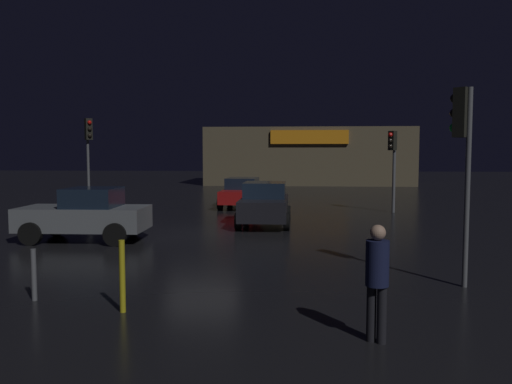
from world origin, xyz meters
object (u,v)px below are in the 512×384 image
(traffic_signal_cross_right, at_px, (463,136))
(car_crossing, at_px, (242,192))
(traffic_signal_opposite, at_px, (393,155))
(car_near, at_px, (265,204))
(pedestrian, at_px, (377,274))
(traffic_signal_main, at_px, (89,143))
(store_building, at_px, (308,156))
(car_far, at_px, (86,214))

(traffic_signal_cross_right, bearing_deg, car_crossing, 111.96)
(traffic_signal_opposite, distance_m, car_near, 7.47)
(traffic_signal_opposite, height_order, pedestrian, traffic_signal_opposite)
(traffic_signal_main, bearing_deg, store_building, 62.88)
(traffic_signal_cross_right, xyz_separation_m, pedestrian, (-2.22, -3.39, -2.11))
(car_near, relative_size, car_far, 1.04)
(traffic_signal_opposite, bearing_deg, car_crossing, 165.23)
(traffic_signal_main, relative_size, pedestrian, 2.57)
(car_near, distance_m, car_crossing, 6.60)
(traffic_signal_main, xyz_separation_m, car_near, (9.04, -5.21, -2.43))
(pedestrian, bearing_deg, traffic_signal_opposite, 78.79)
(store_building, height_order, traffic_signal_cross_right, store_building)
(traffic_signal_opposite, relative_size, car_crossing, 0.90)
(car_near, distance_m, car_far, 6.72)
(traffic_signal_main, xyz_separation_m, car_crossing, (7.49, 1.21, -2.50))
(store_building, bearing_deg, pedestrian, -89.97)
(traffic_signal_main, xyz_separation_m, pedestrian, (11.39, -17.36, -2.24))
(traffic_signal_main, bearing_deg, pedestrian, -56.72)
(traffic_signal_opposite, relative_size, car_far, 0.95)
(traffic_signal_main, relative_size, traffic_signal_opposite, 1.18)
(pedestrian, bearing_deg, traffic_signal_cross_right, 56.80)
(traffic_signal_main, distance_m, car_far, 10.17)
(pedestrian, bearing_deg, car_crossing, 101.86)
(traffic_signal_cross_right, xyz_separation_m, car_near, (-4.57, 8.76, -2.30))
(pedestrian, bearing_deg, car_far, 133.54)
(traffic_signal_main, height_order, car_far, traffic_signal_main)
(traffic_signal_main, distance_m, traffic_signal_cross_right, 19.50)
(store_building, bearing_deg, traffic_signal_cross_right, -86.46)
(car_near, height_order, car_far, car_far)
(car_far, bearing_deg, traffic_signal_opposite, 37.50)
(car_crossing, bearing_deg, traffic_signal_main, -170.85)
(car_crossing, bearing_deg, store_building, 79.54)
(car_near, bearing_deg, store_building, 85.15)
(traffic_signal_opposite, xyz_separation_m, car_crossing, (-7.20, 1.90, -1.93))
(traffic_signal_opposite, relative_size, car_near, 0.92)
(car_far, bearing_deg, car_near, 36.29)
(store_building, relative_size, traffic_signal_main, 3.97)
(traffic_signal_opposite, distance_m, pedestrian, 17.07)
(car_near, height_order, car_crossing, car_near)
(traffic_signal_main, relative_size, car_far, 1.13)
(store_building, xyz_separation_m, traffic_signal_cross_right, (2.24, -36.17, 0.66))
(car_crossing, xyz_separation_m, pedestrian, (3.90, -18.56, 0.25))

